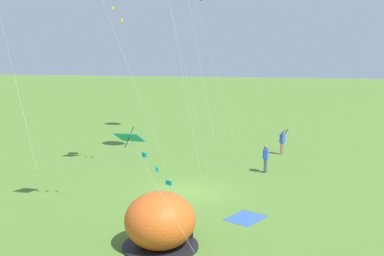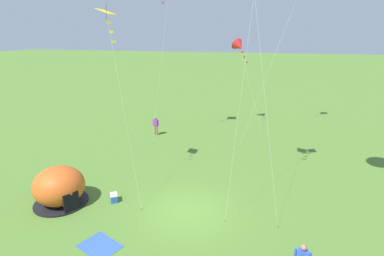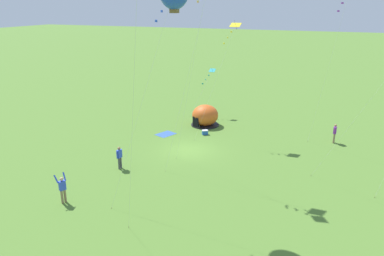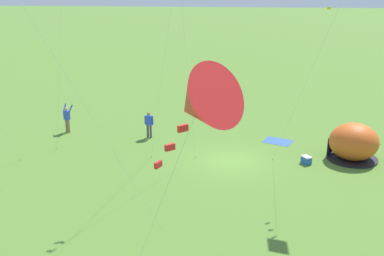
{
  "view_description": "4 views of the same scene",
  "coord_description": "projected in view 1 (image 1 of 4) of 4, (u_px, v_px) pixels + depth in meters",
  "views": [
    {
      "loc": [
        -21.54,
        -6.65,
        6.87
      ],
      "look_at": [
        2.42,
        0.47,
        3.02
      ],
      "focal_mm": 42.0,
      "sensor_mm": 36.0,
      "label": 1
    },
    {
      "loc": [
        3.97,
        -12.88,
        8.74
      ],
      "look_at": [
        -1.1,
        4.72,
        3.05
      ],
      "focal_mm": 28.0,
      "sensor_mm": 36.0,
      "label": 2
    },
    {
      "loc": [
        26.93,
        11.17,
        11.71
      ],
      "look_at": [
        3.37,
        1.64,
        3.2
      ],
      "focal_mm": 35.0,
      "sensor_mm": 36.0,
      "label": 3
    },
    {
      "loc": [
        -0.49,
        23.42,
        9.67
      ],
      "look_at": [
        2.12,
        0.44,
        2.02
      ],
      "focal_mm": 42.0,
      "sensor_mm": 36.0,
      "label": 4
    }
  ],
  "objects": [
    {
      "name": "ground_plane",
      "position": [
        187.0,
        192.0,
        23.33
      ],
      "size": [
        300.0,
        300.0,
        0.0
      ],
      "primitive_type": "plane",
      "color": "#517A2D"
    },
    {
      "name": "popup_tent",
      "position": [
        160.0,
        221.0,
        16.4
      ],
      "size": [
        2.81,
        2.81,
        2.1
      ],
      "color": "#D8591E",
      "rests_on": "ground"
    },
    {
      "name": "picnic_blanket",
      "position": [
        246.0,
        218.0,
        19.6
      ],
      "size": [
        2.06,
        1.84,
        0.01
      ],
      "primitive_type": "cube",
      "rotation": [
        0.0,
        0.0,
        -0.39
      ],
      "color": "#3359A5",
      "rests_on": "ground"
    },
    {
      "name": "cooler_box",
      "position": [
        161.0,
        215.0,
        19.31
      ],
      "size": [
        0.6,
        0.64,
        0.44
      ],
      "color": "#2659B2",
      "rests_on": "ground"
    },
    {
      "name": "person_center_field",
      "position": [
        266.0,
        157.0,
        27.27
      ],
      "size": [
        0.59,
        0.29,
        1.72
      ],
      "color": "#4C4C51",
      "rests_on": "ground"
    },
    {
      "name": "person_arms_raised",
      "position": [
        282.0,
        141.0,
        32.46
      ],
      "size": [
        0.72,
        0.62,
        1.89
      ],
      "color": "#8C7251",
      "rests_on": "ground"
    },
    {
      "name": "kite_teal",
      "position": [
        139.0,
        149.0,
        11.84
      ],
      "size": [
        2.19,
        2.18,
        5.14
      ],
      "color": "silver",
      "rests_on": "ground"
    }
  ]
}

